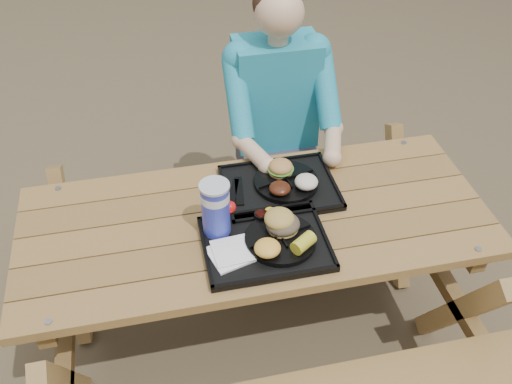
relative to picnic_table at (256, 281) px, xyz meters
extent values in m
plane|color=#999999|center=(0.00, 0.00, -0.38)|extent=(60.00, 60.00, 0.00)
cube|color=black|center=(0.00, -0.16, 0.39)|extent=(0.45, 0.35, 0.02)
cube|color=black|center=(0.13, 0.14, 0.39)|extent=(0.45, 0.35, 0.02)
cylinder|color=black|center=(0.06, -0.16, 0.41)|extent=(0.26, 0.26, 0.02)
cylinder|color=black|center=(0.16, 0.15, 0.41)|extent=(0.26, 0.26, 0.02)
cube|color=white|center=(-0.14, -0.19, 0.40)|extent=(0.17, 0.17, 0.02)
cylinder|color=#1622A7|center=(-0.16, -0.05, 0.50)|extent=(0.10, 0.10, 0.21)
cylinder|color=black|center=(0.01, -0.04, 0.41)|extent=(0.05, 0.05, 0.03)
cylinder|color=gold|center=(0.05, -0.02, 0.41)|extent=(0.04, 0.04, 0.03)
ellipsoid|color=yellow|center=(-0.01, -0.22, 0.44)|extent=(0.09, 0.09, 0.05)
cube|color=black|center=(-0.04, 0.14, 0.40)|extent=(0.05, 0.17, 0.01)
ellipsoid|color=#431B0D|center=(0.11, 0.08, 0.43)|extent=(0.09, 0.09, 0.04)
ellipsoid|color=silver|center=(0.22, 0.09, 0.44)|extent=(0.09, 0.09, 0.05)
camera|label=1|loc=(-0.34, -1.55, 1.88)|focal=40.00mm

